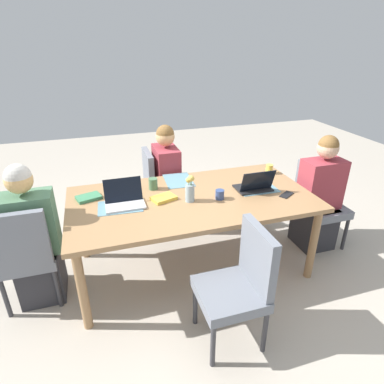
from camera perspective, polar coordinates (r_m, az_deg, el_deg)
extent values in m
plane|color=#B2A899|center=(3.25, 0.00, -12.73)|extent=(10.00, 10.00, 0.00)
cube|color=#9E754C|center=(2.86, 0.00, -1.27)|extent=(2.12, 1.10, 0.04)
cylinder|color=#9E754C|center=(3.77, 12.17, -1.22)|extent=(0.07, 0.07, 0.70)
cylinder|color=#9E754C|center=(3.35, -18.80, -5.68)|extent=(0.07, 0.07, 0.70)
cylinder|color=#9E754C|center=(3.11, 20.49, -8.61)|extent=(0.07, 0.07, 0.70)
cylinder|color=#9E754C|center=(2.58, -18.69, -16.13)|extent=(0.07, 0.07, 0.70)
cube|color=slate|center=(2.99, -26.68, -9.98)|extent=(0.44, 0.44, 0.08)
cube|color=slate|center=(2.70, -28.27, -7.61)|extent=(0.42, 0.06, 0.45)
cylinder|color=#333338|center=(3.31, -28.78, -11.64)|extent=(0.04, 0.04, 0.37)
cylinder|color=#333338|center=(3.24, -22.15, -11.02)|extent=(0.04, 0.04, 0.37)
cylinder|color=#333338|center=(3.02, -29.93, -15.85)|extent=(0.04, 0.04, 0.37)
cylinder|color=#333338|center=(2.94, -22.52, -15.30)|extent=(0.04, 0.04, 0.37)
cube|color=#2D2D33|center=(3.08, -24.89, -12.70)|extent=(0.34, 0.36, 0.45)
cube|color=#4C7556|center=(2.83, -26.63, -5.04)|extent=(0.40, 0.24, 0.50)
sphere|color=tan|center=(2.68, -28.15, 1.82)|extent=(0.20, 0.20, 0.20)
sphere|color=beige|center=(2.67, -28.29, 2.41)|extent=(0.19, 0.19, 0.19)
cube|color=slate|center=(3.76, -4.58, 0.18)|extent=(0.44, 0.44, 0.08)
cube|color=slate|center=(3.62, -7.65, 3.59)|extent=(0.06, 0.42, 0.45)
cylinder|color=#333338|center=(4.06, -2.47, -1.26)|extent=(0.04, 0.04, 0.37)
cylinder|color=#333338|center=(3.74, -0.95, -3.76)|extent=(0.04, 0.04, 0.37)
cylinder|color=#333338|center=(3.99, -7.74, -1.98)|extent=(0.04, 0.04, 0.37)
cylinder|color=#333338|center=(3.66, -6.67, -4.60)|extent=(0.04, 0.04, 0.37)
cube|color=#2D2D33|center=(3.79, -4.27, -2.72)|extent=(0.36, 0.34, 0.45)
cube|color=#93333D|center=(3.59, -4.51, 3.98)|extent=(0.24, 0.40, 0.50)
sphere|color=tan|center=(3.47, -4.72, 9.67)|extent=(0.20, 0.20, 0.20)
sphere|color=brown|center=(3.46, -4.74, 10.15)|extent=(0.19, 0.19, 0.19)
cube|color=slate|center=(3.61, 21.76, -2.79)|extent=(0.44, 0.44, 0.08)
cube|color=slate|center=(3.64, 20.64, 2.23)|extent=(0.42, 0.06, 0.45)
cylinder|color=#333338|center=(3.71, 25.29, -6.69)|extent=(0.04, 0.04, 0.37)
cylinder|color=#333338|center=(3.49, 20.57, -7.94)|extent=(0.04, 0.04, 0.37)
cylinder|color=#333338|center=(3.95, 21.77, -4.01)|extent=(0.04, 0.04, 0.37)
cylinder|color=#333338|center=(3.74, 17.17, -4.99)|extent=(0.04, 0.04, 0.37)
cube|color=#2D2D33|center=(3.66, 20.56, -5.49)|extent=(0.34, 0.36, 0.45)
cube|color=#93333D|center=(3.46, 21.75, 1.30)|extent=(0.40, 0.24, 0.50)
sphere|color=tan|center=(3.34, 22.77, 7.10)|extent=(0.20, 0.20, 0.20)
sphere|color=brown|center=(3.33, 22.86, 7.59)|extent=(0.19, 0.19, 0.19)
cube|color=slate|center=(2.37, 6.66, -17.28)|extent=(0.44, 0.44, 0.08)
cube|color=slate|center=(2.27, 11.48, -11.16)|extent=(0.06, 0.42, 0.45)
cylinder|color=#333338|center=(2.36, 3.70, -25.33)|extent=(0.04, 0.04, 0.37)
cylinder|color=#333338|center=(2.60, 0.56, -19.16)|extent=(0.04, 0.04, 0.37)
cylinder|color=#333338|center=(2.48, 12.64, -22.79)|extent=(0.04, 0.04, 0.37)
cylinder|color=#333338|center=(2.71, 8.60, -17.27)|extent=(0.04, 0.04, 0.37)
cylinder|color=#8EA8B7|center=(2.75, -0.38, -0.16)|extent=(0.08, 0.08, 0.15)
sphere|color=gold|center=(2.70, -0.63, 2.12)|extent=(0.05, 0.05, 0.05)
cylinder|color=#477A3D|center=(2.71, -0.62, 1.70)|extent=(0.01, 0.01, 0.04)
sphere|color=gold|center=(2.68, -0.13, 2.40)|extent=(0.05, 0.05, 0.05)
cylinder|color=#477A3D|center=(2.69, -0.13, 1.76)|extent=(0.01, 0.01, 0.07)
sphere|color=gold|center=(2.70, -0.33, 2.46)|extent=(0.04, 0.04, 0.04)
cylinder|color=#477A3D|center=(2.71, -0.33, 1.89)|extent=(0.01, 0.01, 0.06)
cube|color=slate|center=(2.75, -12.49, -2.51)|extent=(0.38, 0.28, 0.00)
cube|color=slate|center=(3.19, -2.38, 2.06)|extent=(0.28, 0.37, 0.00)
cube|color=slate|center=(3.07, 11.31, 0.62)|extent=(0.37, 0.27, 0.00)
cube|color=black|center=(3.05, 10.63, 0.70)|extent=(0.32, 0.22, 0.02)
cube|color=black|center=(2.94, 11.49, 1.90)|extent=(0.31, 0.07, 0.19)
cube|color=silver|center=(2.75, -11.66, -2.22)|extent=(0.32, 0.22, 0.02)
cube|color=black|center=(2.78, -12.03, 0.39)|extent=(0.31, 0.07, 0.19)
cylinder|color=#DBC64C|center=(3.43, 13.41, 3.94)|extent=(0.07, 0.07, 0.10)
cylinder|color=#33477A|center=(2.81, 4.89, -0.44)|extent=(0.08, 0.08, 0.08)
cylinder|color=#47704C|center=(3.00, -6.84, 1.44)|extent=(0.08, 0.08, 0.11)
cube|color=gold|center=(2.81, -5.00, -1.08)|extent=(0.23, 0.20, 0.03)
cube|color=#3D7F56|center=(2.95, -17.69, -0.92)|extent=(0.23, 0.19, 0.03)
cube|color=black|center=(3.01, 16.27, -0.46)|extent=(0.17, 0.14, 0.01)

